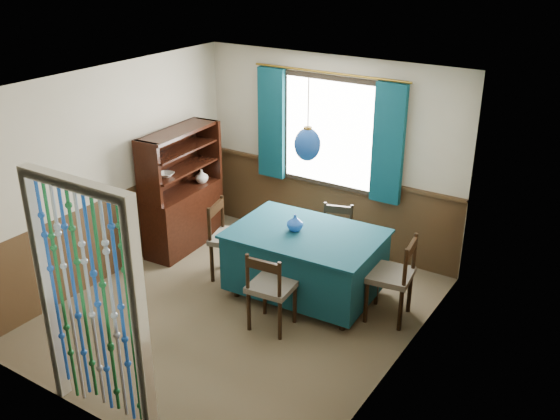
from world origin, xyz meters
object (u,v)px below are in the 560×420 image
Objects in this scene: chair_right at (393,276)px; bowl_shelf at (166,174)px; pendant_lamp at (308,144)px; dining_table at (305,260)px; vase_table at (295,223)px; chair_left at (229,238)px; vase_sideboard at (202,175)px; chair_far at (336,237)px; chair_near at (271,288)px; sideboard at (183,206)px.

chair_right is 4.50× the size of bowl_shelf.
bowl_shelf is (-1.94, -0.09, -0.70)m from pendant_lamp.
dining_table is 9.72× the size of vase_table.
chair_right is (2.00, 0.20, -0.00)m from chair_left.
dining_table is 1.78× the size of chair_left.
dining_table is 8.44× the size of vase_sideboard.
bowl_shelf is at bearing 4.84° from chair_far.
chair_far is (-0.04, 1.49, -0.04)m from chair_near.
sideboard is 1.84× the size of pendant_lamp.
pendant_lamp is at bearing 2.69° from bowl_shelf.
pendant_lamp is at bearing 7.33° from vase_table.
pendant_lamp is (0.01, -0.73, 1.37)m from chair_far.
chair_far is 0.88m from vase_table.
chair_right is at bearing -9.06° from vase_sideboard.
vase_table is (1.87, -0.25, 0.32)m from sideboard.
sideboard is 9.09× the size of vase_table.
dining_table is 1.35m from pendant_lamp.
sideboard is at bearing 148.58° from chair_near.
chair_right is 3.02m from bowl_shelf.
sideboard is 1.91m from vase_table.
chair_far is 4.07× the size of vase_sideboard.
bowl_shelf reaches higher than vase_sideboard.
chair_left is 1.00× the size of chair_right.
chair_far is at bearing 22.99° from bowl_shelf.
chair_right reaches higher than chair_far.
chair_near reaches higher than chair_far.
pendant_lamp reaches higher than dining_table.
chair_near is at bearing 42.20° from chair_left.
vase_sideboard reaches higher than vase_table.
chair_left is at bearing 141.83° from chair_near.
chair_near is 1.30m from chair_right.
dining_table is at bearing 72.37° from chair_far.
sideboard is 0.48m from vase_sideboard.
dining_table is at bearing 2.69° from bowl_shelf.
chair_right is 3.01m from vase_sideboard.
chair_near is at bearing -90.37° from dining_table.
chair_far is at bearing 10.20° from sideboard.
bowl_shelf is at bearing 155.88° from chair_near.
vase_table is (-0.13, -0.02, -0.93)m from pendant_lamp.
bowl_shelf is 0.70m from vase_sideboard.
vase_table is 0.83× the size of bowl_shelf.
chair_near is 1.49m from chair_far.
bowl_shelf is (-1.97, 0.66, 0.64)m from chair_near.
chair_right is at bearing 35.81° from chair_near.
chair_right reaches higher than dining_table.
vase_table is (-0.13, -0.02, 0.42)m from dining_table.
chair_far reaches higher than dining_table.
chair_right is at bearing 5.77° from pendant_lamp.
vase_table is 1.90m from vase_sideboard.
dining_table is at bearing 7.33° from vase_table.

